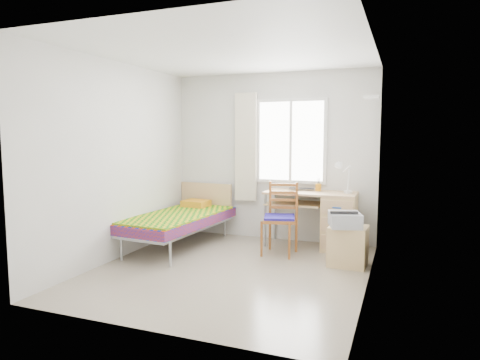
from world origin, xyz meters
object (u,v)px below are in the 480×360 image
Objects in this scene: chair at (281,214)px; printer at (345,219)px; cabinet at (348,246)px; desk at (334,219)px; bed at (181,219)px.

chair is 1.93× the size of printer.
desk is at bearing 113.46° from cabinet.
desk reaches higher than cabinet.
bed is 2.25m from desk.
bed reaches higher than printer.
desk reaches higher than printer.
printer is at bearing 1.68° from bed.
bed is 1.55× the size of desk.
desk is 0.82m from cabinet.
bed is 2.03× the size of chair.
chair reaches higher than desk.
printer is at bearing -31.25° from chair.
cabinet is at bearing 20.98° from printer.
desk is at bearing 23.19° from chair.
chair is (1.49, 0.14, 0.15)m from bed.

